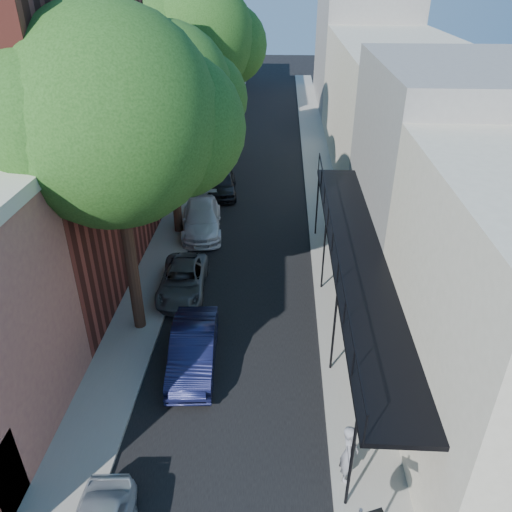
# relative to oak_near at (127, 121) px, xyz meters

# --- Properties ---
(road_surface) EXTENTS (6.00, 64.00, 0.01)m
(road_surface) POSITION_rel_oak_near_xyz_m (3.37, 19.74, -7.87)
(road_surface) COLOR black
(road_surface) RESTS_ON ground
(sidewalk_left) EXTENTS (2.00, 64.00, 0.12)m
(sidewalk_left) POSITION_rel_oak_near_xyz_m (-0.63, 19.74, -7.82)
(sidewalk_left) COLOR gray
(sidewalk_left) RESTS_ON ground
(sidewalk_right) EXTENTS (2.00, 64.00, 0.12)m
(sidewalk_right) POSITION_rel_oak_near_xyz_m (7.37, 19.74, -7.82)
(sidewalk_right) COLOR gray
(sidewalk_right) RESTS_ON ground
(buildings_left) EXTENTS (10.10, 59.10, 12.00)m
(buildings_left) POSITION_rel_oak_near_xyz_m (-5.93, 18.50, -2.94)
(buildings_left) COLOR tan
(buildings_left) RESTS_ON ground
(buildings_right) EXTENTS (9.80, 55.00, 10.00)m
(buildings_right) POSITION_rel_oak_near_xyz_m (12.36, 19.23, -3.45)
(buildings_right) COLOR beige
(buildings_right) RESTS_ON ground
(oak_near) EXTENTS (7.48, 6.80, 11.42)m
(oak_near) POSITION_rel_oak_near_xyz_m (0.00, 0.00, 0.00)
(oak_near) COLOR #372116
(oak_near) RESTS_ON ground
(oak_mid) EXTENTS (6.60, 6.00, 10.20)m
(oak_mid) POSITION_rel_oak_near_xyz_m (-0.05, 7.97, -0.82)
(oak_mid) COLOR #372116
(oak_mid) RESTS_ON ground
(oak_far) EXTENTS (7.70, 7.00, 11.90)m
(oak_far) POSITION_rel_oak_near_xyz_m (0.01, 17.01, 0.38)
(oak_far) COLOR #372116
(oak_far) RESTS_ON ground
(parked_car_b) EXTENTS (1.77, 4.35, 1.40)m
(parked_car_b) POSITION_rel_oak_near_xyz_m (1.97, -2.23, -7.18)
(parked_car_b) COLOR #111436
(parked_car_b) RESTS_ON ground
(parked_car_c) EXTENTS (2.11, 4.23, 1.15)m
(parked_car_c) POSITION_rel_oak_near_xyz_m (0.80, 2.27, -7.30)
(parked_car_c) COLOR #525559
(parked_car_c) RESTS_ON ground
(parked_car_d) EXTENTS (2.58, 5.06, 1.41)m
(parked_car_d) POSITION_rel_oak_near_xyz_m (0.77, 7.96, -7.18)
(parked_car_d) COLOR white
(parked_car_d) RESTS_ON ground
(parked_car_e) EXTENTS (2.13, 4.29, 1.40)m
(parked_car_e) POSITION_rel_oak_near_xyz_m (1.27, 12.99, -7.18)
(parked_car_e) COLOR black
(parked_car_e) RESTS_ON ground
(pedestrian) EXTENTS (0.56, 0.74, 1.85)m
(pedestrian) POSITION_rel_oak_near_xyz_m (6.77, -6.47, -6.83)
(pedestrian) COLOR gray
(pedestrian) RESTS_ON sidewalk_right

